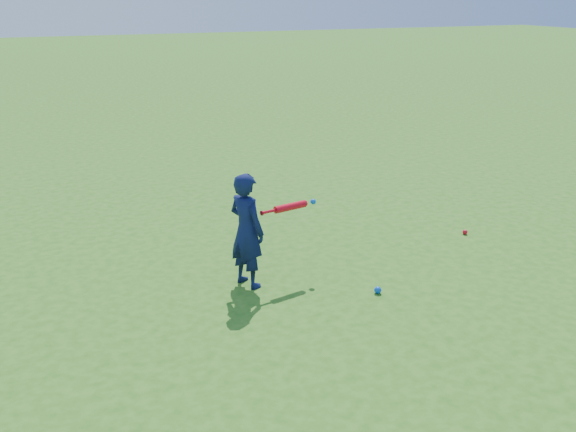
% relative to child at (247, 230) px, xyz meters
% --- Properties ---
extents(ground, '(80.00, 80.00, 0.00)m').
position_rel_child_xyz_m(ground, '(-0.77, 0.08, -0.59)').
color(ground, '#2A6417').
rests_on(ground, ground).
extents(child, '(0.43, 0.51, 1.18)m').
position_rel_child_xyz_m(child, '(0.00, 0.00, 0.00)').
color(child, '#0E1541').
rests_on(child, ground).
extents(ground_ball_red, '(0.06, 0.06, 0.06)m').
position_rel_child_xyz_m(ground_ball_red, '(2.93, 0.32, -0.56)').
color(ground_ball_red, red).
rests_on(ground_ball_red, ground).
extents(ground_ball_blue, '(0.07, 0.07, 0.07)m').
position_rel_child_xyz_m(ground_ball_blue, '(1.12, -0.69, -0.55)').
color(ground_ball_blue, blue).
rests_on(ground_ball_blue, ground).
extents(bat_swing, '(0.66, 0.19, 0.08)m').
position_rel_child_xyz_m(bat_swing, '(0.52, 0.07, 0.16)').
color(bat_swing, red).
rests_on(bat_swing, ground).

